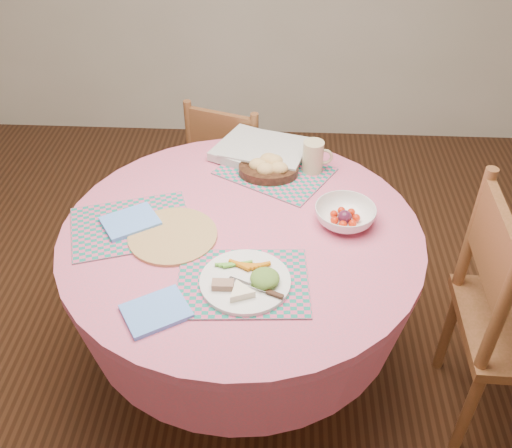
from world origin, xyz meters
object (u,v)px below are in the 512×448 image
Objects in this scene: dinner_plate at (247,281)px; fruit_bowl at (345,216)px; dining_table at (242,272)px; chair_back at (233,171)px; wicker_trivet at (173,236)px; latte_mug at (314,157)px; chair_right at (512,317)px; bread_bowl at (269,167)px.

fruit_bowl is at bearing 45.82° from dinner_plate.
dining_table is 1.47× the size of chair_back.
wicker_trivet is at bearing -168.16° from dining_table.
latte_mug is (0.36, -0.45, 0.38)m from chair_back.
latte_mug is at bearing 54.69° from chair_right.
dining_table is at bearing 83.31° from chair_right.
dinner_plate is 0.61m from bread_bowl.
wicker_trivet is (-0.23, -0.05, 0.20)m from dining_table.
wicker_trivet is at bearing -169.47° from fruit_bowl.
chair_right reaches higher than fruit_bowl.
chair_right is at bearing -29.26° from bread_bowl.
wicker_trivet is (-0.12, -0.88, 0.32)m from chair_back.
dining_table is 4.45× the size of dinner_plate.
fruit_bowl reaches higher than dining_table.
chair_back is at bearing 82.09° from wicker_trivet.
chair_right reaches higher than wicker_trivet.
dinner_plate is at bearing 99.74° from chair_right.
wicker_trivet is at bearing 100.53° from chair_back.
dinner_plate reaches higher than dining_table.
chair_back is 3.70× the size of fruit_bowl.
wicker_trivet is 0.50m from bread_bowl.
chair_back is (-1.04, 0.96, -0.08)m from chair_right.
fruit_bowl reaches higher than dinner_plate.
bread_bowl is (0.19, -0.49, 0.35)m from chair_back.
bread_bowl is (0.04, 0.61, 0.02)m from dinner_plate.
latte_mug is 0.55× the size of fruit_bowl.
fruit_bowl is (0.46, -0.77, 0.34)m from chair_back.
bread_bowl is at bearing 62.32° from chair_right.
dinner_plate is at bearing -108.46° from latte_mug.
dinner_plate is (0.14, -1.09, 0.33)m from chair_back.
fruit_bowl is at bearing 139.24° from chair_back.
fruit_bowl reaches higher than wicker_trivet.
bread_bowl reaches higher than fruit_bowl.
latte_mug reaches higher than dining_table.
dining_table is 9.93× the size of latte_mug.
latte_mug reaches higher than dinner_plate.
latte_mug is (0.17, 0.03, 0.03)m from bread_bowl.
dining_table is at bearing 11.84° from wicker_trivet.
bread_bowl is 1.84× the size of latte_mug.
fruit_bowl is (0.27, -0.28, -0.00)m from bread_bowl.
fruit_bowl is (0.31, 0.32, 0.01)m from dinner_plate.
dining_table is at bearing 98.14° from dinner_plate.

